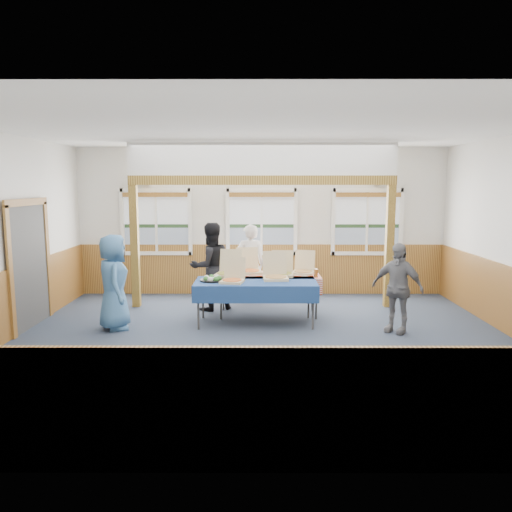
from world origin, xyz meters
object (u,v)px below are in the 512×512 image
at_px(table_right, 268,278).
at_px(woman_white, 250,264).
at_px(table_left, 256,284).
at_px(woman_black, 210,267).
at_px(man_blue, 114,282).
at_px(person_grey, 397,288).

bearing_deg(table_right, woman_white, 114.53).
relative_size(table_right, woman_white, 1.21).
distance_m(table_left, woman_black, 1.33).
distance_m(woman_white, woman_black, 0.96).
bearing_deg(table_left, woman_black, 122.38).
xyz_separation_m(table_left, man_blue, (-2.37, -0.32, 0.09)).
bearing_deg(table_left, woman_white, 85.26).
xyz_separation_m(table_left, woman_black, (-0.87, 0.99, 0.14)).
distance_m(table_right, man_blue, 2.76).
height_order(table_left, table_right, same).
height_order(table_right, man_blue, man_blue).
distance_m(table_right, person_grey, 2.35).
relative_size(man_blue, person_grey, 1.08).
xyz_separation_m(table_right, woman_black, (-1.11, 0.38, 0.14)).
bearing_deg(person_grey, man_blue, -143.89).
xyz_separation_m(woman_white, woman_black, (-0.75, -0.59, 0.04)).
bearing_deg(woman_white, man_blue, 33.81).
relative_size(table_left, table_right, 1.13).
distance_m(woman_black, man_blue, 1.99).
xyz_separation_m(table_right, man_blue, (-2.60, -0.93, 0.10)).
bearing_deg(table_right, table_left, -106.50).
distance_m(man_blue, person_grey, 4.68).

